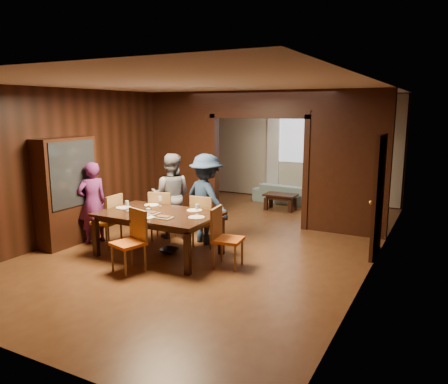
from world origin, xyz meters
The scene contains 32 objects.
floor centered at (0.00, 0.00, 0.00)m, with size 9.00×9.00×0.00m, color #562D18.
ceiling centered at (0.00, 0.00, 2.90)m, with size 5.50×9.00×0.02m, color silver.
room_walls centered at (0.00, 1.89, 1.51)m, with size 5.52×9.01×2.90m.
person_purple centered at (-2.19, -1.21, 0.77)m, with size 0.56×0.37×1.54m, color #5E205A.
person_grey centered at (-1.08, -0.22, 0.83)m, with size 0.81×0.63×1.67m, color slate.
person_navy centered at (-0.27, -0.23, 0.85)m, with size 1.09×0.63×1.69m, color #1C2C47.
sofa centered at (-0.11, 3.85, 0.26)m, with size 1.78×0.69×0.52m, color #86ADB0.
serving_bowl centered at (-0.54, -1.10, 0.80)m, with size 0.33×0.33×0.08m, color black.
dining_table centered at (-0.63, -1.26, 0.38)m, with size 2.02×1.26×0.76m, color black.
coffee_table centered at (0.01, 3.02, 0.20)m, with size 0.80×0.50×0.40m, color black.
chair_left centered at (-1.83, -1.24, 0.48)m, with size 0.44×0.44×0.97m, color orange, non-canonical shape.
chair_right centered at (0.69, -1.20, 0.48)m, with size 0.44×0.44×0.97m, color orange, non-canonical shape.
chair_far_l centered at (-1.12, -0.44, 0.48)m, with size 0.44×0.44×0.97m, color red, non-canonical shape.
chair_far_r centered at (-0.17, -0.42, 0.48)m, with size 0.44×0.44×0.97m, color #E95016, non-canonical shape.
chair_near centered at (-0.59, -2.11, 0.48)m, with size 0.44×0.44×0.97m, color #DB5E14, non-canonical shape.
hutch centered at (-2.53, -1.50, 1.00)m, with size 0.40×1.20×2.00m, color black.
door_right centered at (2.70, 0.50, 1.05)m, with size 0.06×0.90×2.10m, color black.
window_far centered at (0.00, 4.44, 1.70)m, with size 1.20×0.03×1.30m, color silver.
curtain_left centered at (-0.75, 4.40, 1.25)m, with size 0.35×0.06×2.40m, color white.
curtain_right centered at (0.75, 4.40, 1.25)m, with size 0.35×0.06×2.40m, color white.
plate_left centered at (-1.40, -1.25, 0.77)m, with size 0.27×0.27×0.01m, color white.
plate_far_l centered at (-1.09, -0.84, 0.77)m, with size 0.27×0.27×0.01m, color white.
plate_far_r centered at (-0.16, -0.84, 0.77)m, with size 0.27×0.27×0.01m, color white.
plate_right centered at (0.13, -1.25, 0.77)m, with size 0.27×0.27×0.01m, color silver.
plate_near centered at (-0.60, -1.64, 0.77)m, with size 0.27×0.27×0.01m, color silver.
platter_a centered at (-0.72, -1.37, 0.78)m, with size 0.30×0.20×0.04m, color gray.
platter_b centered at (-0.33, -1.52, 0.78)m, with size 0.30×0.20×0.04m, color gray.
wineglass_left centered at (-1.20, -1.40, 0.85)m, with size 0.08×0.08×0.18m, color white, non-canonical shape.
wineglass_far centered at (-0.91, -0.81, 0.85)m, with size 0.08×0.08×0.18m, color silver, non-canonical shape.
wineglass_right centered at (0.03, -1.06, 0.85)m, with size 0.08×0.08×0.18m, color white, non-canonical shape.
tumbler centered at (-0.61, -1.56, 0.83)m, with size 0.07×0.07×0.14m, color silver.
condiment_jar centered at (-0.82, -1.28, 0.82)m, with size 0.08×0.08×0.11m, color #4B2A11, non-canonical shape.
Camera 1 is at (3.75, -7.18, 2.52)m, focal length 35.00 mm.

